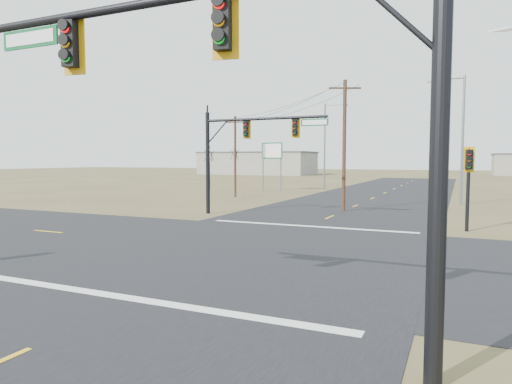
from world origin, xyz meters
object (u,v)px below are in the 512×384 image
utility_pole_near (344,144)px  streetlight_a (460,133)px  bare_tree_a (209,154)px  mast_arm_near (243,68)px  bare_tree_b (234,153)px  mast_arm_far (246,140)px  pedestal_signal_ne (469,170)px  highway_sign (272,157)px  streetlight_c (327,142)px  utility_pole_far (235,155)px

utility_pole_near → streetlight_a: 11.64m
utility_pole_near → bare_tree_a: utility_pole_near is taller
mast_arm_near → bare_tree_b: (-26.18, 51.17, -0.83)m
mast_arm_far → pedestal_signal_ne: (13.75, -1.49, -1.86)m
pedestal_signal_ne → highway_sign: bearing=114.6°
streetlight_c → bare_tree_b: 14.72m
utility_pole_near → utility_pole_far: utility_pole_near is taller
streetlight_c → streetlight_a: bearing=-52.7°
pedestal_signal_ne → streetlight_a: bearing=76.0°
pedestal_signal_ne → streetlight_c: bearing=102.0°
streetlight_c → mast_arm_far: bearing=-94.9°
utility_pole_near → bare_tree_a: 25.58m
streetlight_a → bare_tree_a: bearing=178.0°
mast_arm_near → pedestal_signal_ne: mast_arm_near is taller
pedestal_signal_ne → mast_arm_far: bearing=157.8°
streetlight_a → pedestal_signal_ne: bearing=-76.4°
pedestal_signal_ne → bare_tree_a: bare_tree_a is taller
pedestal_signal_ne → streetlight_a: (-0.55, 15.50, 2.77)m
mast_arm_far → utility_pole_far: size_ratio=1.08×
streetlight_c → bare_tree_b: size_ratio=1.82×
utility_pole_far → highway_sign: 9.91m
utility_pole_near → streetlight_c: (-7.76, 23.25, 1.10)m
utility_pole_far → streetlight_a: bearing=1.3°
streetlight_a → bare_tree_a: size_ratio=1.89×
pedestal_signal_ne → streetlight_c: (-16.02, 30.09, 2.81)m
mast_arm_near → bare_tree_b: size_ratio=1.88×
utility_pole_far → bare_tree_a: 10.26m
highway_sign → streetlight_c: size_ratio=0.54×
pedestal_signal_ne → streetlight_c: streetlight_c is taller
mast_arm_near → utility_pole_far: utility_pole_far is taller
mast_arm_far → streetlight_c: size_ratio=0.81×
mast_arm_far → highway_sign: size_ratio=1.50×
mast_arm_near → bare_tree_b: 57.49m
utility_pole_far → streetlight_a: (20.83, 0.46, 1.75)m
mast_arm_near → streetlight_a: 34.17m
bare_tree_a → pedestal_signal_ne: bearing=-37.9°
utility_pole_far → bare_tree_b: bearing=117.1°
highway_sign → bare_tree_b: bearing=155.4°
utility_pole_far → bare_tree_a: size_ratio=1.44×
mast_arm_near → utility_pole_far: bearing=107.1°
mast_arm_far → streetlight_a: bearing=31.5°
mast_arm_near → utility_pole_near: size_ratio=1.16×
utility_pole_far → streetlight_c: streetlight_c is taller
mast_arm_far → streetlight_c: streetlight_c is taller
mast_arm_near → highway_sign: 46.71m
mast_arm_far → utility_pole_far: (-7.64, 13.55, -0.84)m
mast_arm_far → bare_tree_b: mast_arm_far is taller
bare_tree_a → highway_sign: bearing=20.2°
utility_pole_far → highway_sign: (-0.02, 9.91, -0.13)m
mast_arm_near → mast_arm_far: size_ratio=1.26×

